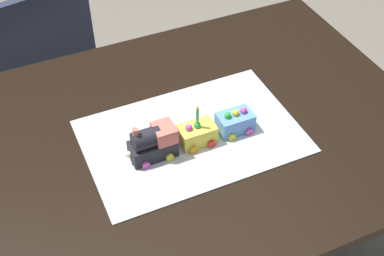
{
  "coord_description": "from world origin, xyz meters",
  "views": [
    {
      "loc": [
        -0.43,
        -0.99,
        1.79
      ],
      "look_at": [
        0.01,
        -0.03,
        0.77
      ],
      "focal_mm": 49.27,
      "sensor_mm": 36.0,
      "label": 1
    }
  ],
  "objects_px": {
    "cake_car_gondola_sky_blue": "(235,122)",
    "birthday_candle": "(197,114)",
    "chair": "(40,68)",
    "dining_table": "(186,157)",
    "cake_car_tanker_lemon": "(197,134)",
    "cake_locomotive": "(153,143)"
  },
  "relations": [
    {
      "from": "cake_car_tanker_lemon",
      "to": "cake_car_gondola_sky_blue",
      "type": "xyz_separation_m",
      "value": [
        0.12,
        -0.0,
        0.0
      ]
    },
    {
      "from": "chair",
      "to": "cake_car_gondola_sky_blue",
      "type": "bearing_deg",
      "value": 103.93
    },
    {
      "from": "cake_car_tanker_lemon",
      "to": "cake_car_gondola_sky_blue",
      "type": "bearing_deg",
      "value": -0.0
    },
    {
      "from": "dining_table",
      "to": "birthday_candle",
      "type": "bearing_deg",
      "value": -77.37
    },
    {
      "from": "cake_car_gondola_sky_blue",
      "to": "birthday_candle",
      "type": "relative_size",
      "value": 1.66
    },
    {
      "from": "chair",
      "to": "cake_car_tanker_lemon",
      "type": "height_order",
      "value": "chair"
    },
    {
      "from": "cake_locomotive",
      "to": "birthday_candle",
      "type": "xyz_separation_m",
      "value": [
        0.13,
        0.0,
        0.05
      ]
    },
    {
      "from": "dining_table",
      "to": "chair",
      "type": "xyz_separation_m",
      "value": [
        -0.29,
        0.83,
        -0.16
      ]
    },
    {
      "from": "cake_locomotive",
      "to": "chair",
      "type": "bearing_deg",
      "value": 100.77
    },
    {
      "from": "cake_locomotive",
      "to": "cake_car_gondola_sky_blue",
      "type": "height_order",
      "value": "cake_locomotive"
    },
    {
      "from": "dining_table",
      "to": "chair",
      "type": "distance_m",
      "value": 0.9
    },
    {
      "from": "cake_car_gondola_sky_blue",
      "to": "birthday_candle",
      "type": "height_order",
      "value": "birthday_candle"
    },
    {
      "from": "cake_car_tanker_lemon",
      "to": "birthday_candle",
      "type": "height_order",
      "value": "birthday_candle"
    },
    {
      "from": "chair",
      "to": "cake_car_gondola_sky_blue",
      "type": "height_order",
      "value": "chair"
    },
    {
      "from": "chair",
      "to": "cake_car_gondola_sky_blue",
      "type": "relative_size",
      "value": 8.6
    },
    {
      "from": "dining_table",
      "to": "cake_locomotive",
      "type": "height_order",
      "value": "cake_locomotive"
    },
    {
      "from": "cake_car_tanker_lemon",
      "to": "birthday_candle",
      "type": "distance_m",
      "value": 0.07
    },
    {
      "from": "dining_table",
      "to": "birthday_candle",
      "type": "height_order",
      "value": "birthday_candle"
    },
    {
      "from": "dining_table",
      "to": "cake_locomotive",
      "type": "xyz_separation_m",
      "value": [
        -0.12,
        -0.05,
        0.16
      ]
    },
    {
      "from": "dining_table",
      "to": "cake_car_gondola_sky_blue",
      "type": "relative_size",
      "value": 14.0
    },
    {
      "from": "cake_locomotive",
      "to": "cake_car_gondola_sky_blue",
      "type": "xyz_separation_m",
      "value": [
        0.25,
        -0.0,
        -0.02
      ]
    },
    {
      "from": "cake_locomotive",
      "to": "cake_car_gondola_sky_blue",
      "type": "relative_size",
      "value": 1.4
    }
  ]
}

